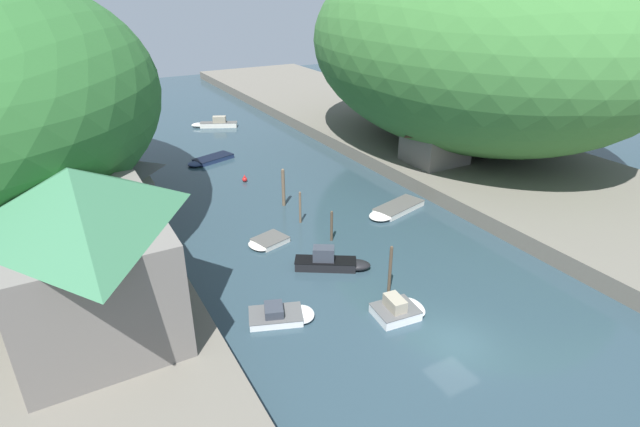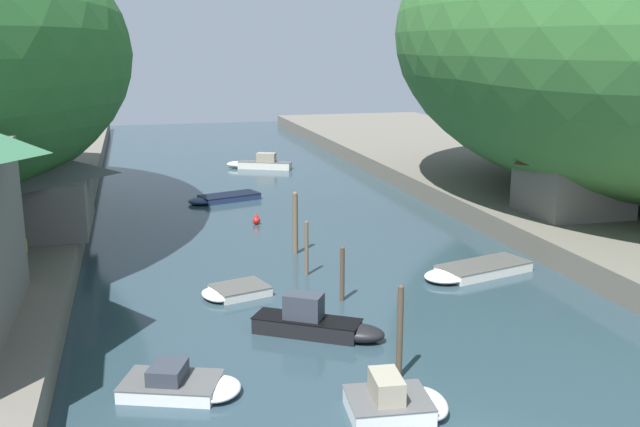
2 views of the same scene
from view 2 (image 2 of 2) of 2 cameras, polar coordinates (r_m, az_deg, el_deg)
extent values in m
plane|color=#283D47|center=(48.20, -3.50, -0.73)|extent=(130.00, 130.00, 0.00)
cube|color=#666056|center=(57.13, 19.95, 1.43)|extent=(22.00, 120.00, 1.42)
cube|color=slate|center=(43.54, -22.69, 0.72)|extent=(7.26, 7.61, 3.08)
pyramid|color=#4C4C51|center=(43.13, -22.98, 3.82)|extent=(7.84, 8.22, 1.71)
cube|color=slate|center=(46.97, 19.57, 1.97)|extent=(5.63, 5.22, 3.28)
pyramid|color=brown|center=(46.56, 19.82, 5.14)|extent=(6.08, 5.64, 1.98)
cube|color=silver|center=(69.47, -4.43, 3.86)|extent=(5.18, 3.41, 0.65)
ellipsoid|color=silver|center=(70.19, -6.45, 3.91)|extent=(2.85, 2.24, 0.65)
cube|color=#504E4A|center=(69.42, -4.44, 4.14)|extent=(5.29, 3.48, 0.03)
cube|color=#9E937F|center=(69.31, -4.32, 4.49)|extent=(2.01, 1.61, 0.89)
cube|color=navy|center=(55.49, -7.26, 1.29)|extent=(4.89, 3.36, 0.45)
ellipsoid|color=navy|center=(54.58, -9.36, 1.02)|extent=(2.74, 2.55, 0.45)
cube|color=black|center=(55.44, -7.26, 1.53)|extent=(4.99, 3.43, 0.03)
cube|color=white|center=(23.91, 5.49, -15.12)|extent=(2.79, 2.43, 0.61)
ellipsoid|color=white|center=(24.24, 8.55, -14.80)|extent=(1.49, 2.20, 0.61)
cube|color=#525252|center=(23.76, 5.51, -14.44)|extent=(2.84, 2.48, 0.03)
cube|color=#9E937F|center=(23.56, 5.34, -13.63)|extent=(1.05, 1.61, 0.81)
cube|color=silver|center=(34.59, -6.41, -6.12)|extent=(2.96, 2.68, 0.41)
ellipsoid|color=silver|center=(34.13, -8.32, -6.45)|extent=(1.74, 2.23, 0.41)
cube|color=#504E4A|center=(34.52, -6.42, -5.78)|extent=(3.02, 2.73, 0.03)
cube|color=white|center=(25.71, -11.82, -13.40)|extent=(3.73, 3.01, 0.46)
ellipsoid|color=white|center=(25.29, -8.22, -13.71)|extent=(2.18, 2.35, 0.46)
cube|color=#525252|center=(25.60, -11.85, -12.90)|extent=(3.81, 3.07, 0.03)
cube|color=#333842|center=(25.51, -12.10, -12.34)|extent=(1.55, 1.71, 0.57)
cube|color=silver|center=(38.47, 12.96, -4.31)|extent=(5.33, 3.38, 0.49)
ellipsoid|color=silver|center=(36.89, 10.13, -4.94)|extent=(2.92, 2.63, 0.49)
cube|color=#504E4A|center=(38.39, 12.98, -3.94)|extent=(5.44, 3.45, 0.03)
cube|color=black|center=(29.82, -1.05, -9.03)|extent=(4.44, 3.51, 0.66)
ellipsoid|color=black|center=(29.25, 3.07, -9.51)|extent=(2.55, 2.28, 0.66)
cube|color=black|center=(29.69, -1.06, -8.41)|extent=(4.53, 3.58, 0.03)
cube|color=#333842|center=(29.55, -1.32, -7.45)|extent=(1.81, 1.64, 1.07)
cylinder|color=#4C3D2D|center=(25.78, 6.40, -9.54)|extent=(0.22, 0.22, 3.37)
sphere|color=#4C3D2D|center=(25.16, 6.51, -5.91)|extent=(0.20, 0.20, 0.20)
cylinder|color=#4C3D2D|center=(33.28, 1.79, -4.95)|extent=(0.22, 0.22, 2.49)
sphere|color=#4C3D2D|center=(32.90, 1.81, -2.82)|extent=(0.20, 0.20, 0.20)
cylinder|color=brown|center=(36.87, -1.09, -2.88)|extent=(0.20, 0.20, 2.77)
sphere|color=brown|center=(36.50, -1.10, -0.73)|extent=(0.18, 0.18, 0.18)
cylinder|color=brown|center=(40.60, -1.99, -0.89)|extent=(0.31, 0.31, 3.43)
sphere|color=brown|center=(40.20, -2.01, 1.56)|extent=(0.28, 0.28, 0.28)
sphere|color=red|center=(47.78, -5.11, -0.56)|extent=(0.53, 0.53, 0.53)
cone|color=red|center=(47.69, -5.12, -0.10)|extent=(0.26, 0.26, 0.26)
cylinder|color=#282D3D|center=(36.05, -22.65, -3.56)|extent=(0.13, 0.13, 0.85)
cylinder|color=#282D3D|center=(36.20, -22.51, -3.48)|extent=(0.13, 0.13, 0.85)
cube|color=gold|center=(35.93, -22.68, -2.40)|extent=(0.35, 0.44, 0.62)
sphere|color=tan|center=(35.83, -22.74, -1.75)|extent=(0.22, 0.22, 0.22)
camera|label=1|loc=(11.91, -116.35, 34.82)|focal=28.00mm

